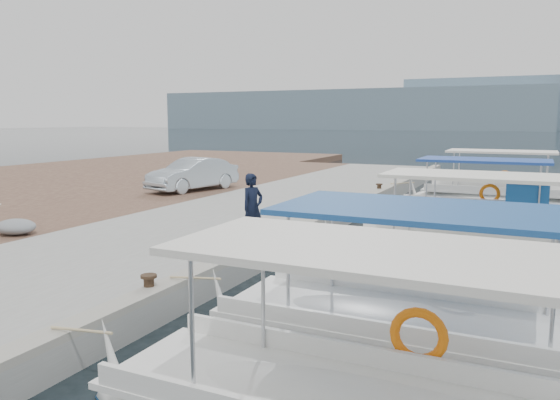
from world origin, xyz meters
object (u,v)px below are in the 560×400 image
object	(u,v)px
fishing_caique_c	(472,263)
parked_car	(193,174)
fishing_caique_d	(479,222)
fisherman	(253,208)
fishing_caique_b	(407,346)
fishing_caique_e	(494,201)

from	to	relation	value
fishing_caique_c	parked_car	world-z (taller)	fishing_caique_c
fishing_caique_d	fisherman	size ratio (longest dim) A/B	3.91
fishing_caique_c	fishing_caique_d	distance (m)	5.30
fisherman	parked_car	distance (m)	10.42
fishing_caique_b	fisherman	xyz separation A→B (m)	(-4.60, 3.72, 1.22)
fishing_caique_d	fishing_caique_e	xyz separation A→B (m)	(0.06, 5.45, -0.07)
fishing_caique_c	fishing_caique_e	xyz separation A→B (m)	(-0.29, 10.73, 0.00)
fishing_caique_b	parked_car	world-z (taller)	fishing_caique_b
fishing_caique_c	parked_car	size ratio (longest dim) A/B	1.81
fisherman	fishing_caique_b	bearing A→B (deg)	-108.61
fishing_caique_e	fishing_caique_d	bearing A→B (deg)	-90.63
fishing_caique_b	fishing_caique_d	bearing A→B (deg)	89.98
fishing_caique_b	fishing_caique_c	world-z (taller)	same
fishing_caique_b	fisherman	world-z (taller)	fishing_caique_b
parked_car	fishing_caique_d	bearing A→B (deg)	10.04
fishing_caique_b	fishing_caique_d	xyz separation A→B (m)	(0.00, 10.70, 0.07)
fishing_caique_c	fisherman	bearing A→B (deg)	-161.10
fishing_caique_b	fishing_caique_d	size ratio (longest dim) A/B	1.03
fisherman	parked_car	bearing A→B (deg)	62.65
fishing_caique_d	fishing_caique_e	size ratio (longest dim) A/B	0.95
fishing_caique_b	parked_car	distance (m)	16.33
fishing_caique_e	parked_car	bearing A→B (deg)	-157.99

